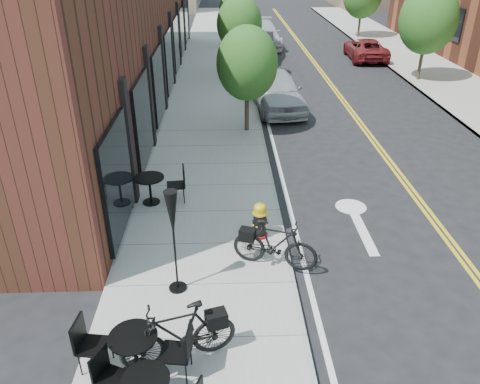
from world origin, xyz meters
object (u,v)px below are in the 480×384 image
object	(u,v)px
parked_car_a	(276,90)
parked_car_c	(262,34)
bistro_set_b	(134,348)
parked_car_far	(366,49)
parked_car_b	(260,46)
bistro_set_c	(150,186)
bicycle_left	(179,334)
patio_umbrella	(173,221)
fire_hydrant	(260,220)
bicycle_right	(275,244)

from	to	relation	value
parked_car_a	parked_car_c	bearing A→B (deg)	81.72
bistro_set_b	parked_car_far	bearing A→B (deg)	74.21
bistro_set_b	parked_car_a	bearing A→B (deg)	82.78
bistro_set_b	parked_car_c	size ratio (longest dim) A/B	0.33
parked_car_b	bistro_set_c	bearing A→B (deg)	-97.75
bicycle_left	patio_umbrella	world-z (taller)	patio_umbrella
parked_car_far	fire_hydrant	bearing A→B (deg)	70.69
parked_car_a	parked_car_far	xyz separation A→B (m)	(6.42, 9.27, -0.18)
fire_hydrant	bicycle_right	size ratio (longest dim) A/B	0.49
parked_car_a	bicycle_left	bearing A→B (deg)	-109.05
parked_car_b	parked_car_far	world-z (taller)	parked_car_b
parked_car_b	bicycle_right	bearing A→B (deg)	-87.59
bistro_set_b	parked_car_b	distance (m)	23.89
bicycle_left	patio_umbrella	xyz separation A→B (m)	(-0.20, 1.88, 1.04)
fire_hydrant	parked_car_far	size ratio (longest dim) A/B	0.21
fire_hydrant	parked_car_a	xyz separation A→B (m)	(1.44, 10.05, 0.25)
bicycle_left	fire_hydrant	bearing A→B (deg)	139.98
fire_hydrant	patio_umbrella	xyz separation A→B (m)	(-1.83, -1.89, 1.20)
parked_car_far	parked_car_b	bearing A→B (deg)	-0.04
bicycle_right	bistro_set_b	world-z (taller)	bicycle_right
fire_hydrant	bicycle_left	distance (m)	4.11
bistro_set_b	parked_car_a	distance (m)	14.50
bistro_set_b	parked_car_b	xyz separation A→B (m)	(3.78, 23.59, 0.14)
fire_hydrant	bicycle_right	bearing A→B (deg)	-92.92
bicycle_right	parked_car_far	size ratio (longest dim) A/B	0.42
bicycle_right	patio_umbrella	xyz separation A→B (m)	(-2.07, -0.70, 1.07)
patio_umbrella	parked_car_c	xyz separation A→B (m)	(3.67, 25.32, -0.94)
parked_car_a	parked_car_b	distance (m)	9.59
patio_umbrella	parked_car_b	xyz separation A→B (m)	(3.27, 21.53, -0.99)
parked_car_far	bistro_set_c	bearing A→B (deg)	61.50
fire_hydrant	bistro_set_c	world-z (taller)	bistro_set_c
patio_umbrella	bistro_set_c	bearing A→B (deg)	105.70
fire_hydrant	patio_umbrella	world-z (taller)	patio_umbrella
bistro_set_c	parked_car_b	size ratio (longest dim) A/B	0.41
fire_hydrant	parked_car_a	distance (m)	10.16
bicycle_right	patio_umbrella	distance (m)	2.43
bistro_set_b	parked_car_far	distance (m)	25.41
patio_umbrella	parked_car_far	size ratio (longest dim) A/B	0.51
bicycle_left	bistro_set_c	distance (m)	5.64
bistro_set_c	fire_hydrant	bearing A→B (deg)	-38.15
bistro_set_c	parked_car_far	size ratio (longest dim) A/B	0.42
patio_umbrella	parked_car_b	size ratio (longest dim) A/B	0.49
bistro_set_c	bistro_set_b	bearing A→B (deg)	-91.67
bicycle_right	parked_car_c	world-z (taller)	parked_car_c
bicycle_right	parked_car_far	bearing A→B (deg)	-1.45
bicycle_left	bistro_set_b	size ratio (longest dim) A/B	1.05
parked_car_b	parked_car_far	bearing A→B (deg)	2.84
fire_hydrant	bicycle_left	world-z (taller)	bicycle_left
parked_car_c	fire_hydrant	bearing A→B (deg)	-96.16
bicycle_left	parked_car_b	distance (m)	23.61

